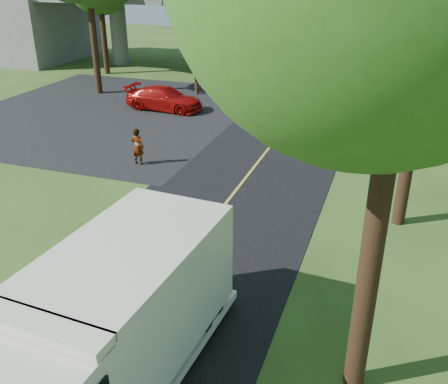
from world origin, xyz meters
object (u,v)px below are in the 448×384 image
at_px(traffic_signal, 227,43).
at_px(utility_pole, 195,24).
at_px(step_van, 109,325).
at_px(pedestrian, 138,147).
at_px(red_sedan, 164,98).

distance_m(traffic_signal, utility_pole, 2.86).
relative_size(step_van, pedestrian, 4.49).
bearing_deg(red_sedan, traffic_signal, -13.51).
xyz_separation_m(traffic_signal, red_sedan, (-1.88, -6.36, -2.50)).
bearing_deg(utility_pole, pedestrian, -79.36).
bearing_deg(pedestrian, traffic_signal, -80.32).
bearing_deg(pedestrian, utility_pole, -73.31).
xyz_separation_m(step_van, pedestrian, (-5.73, 11.79, -0.84)).
xyz_separation_m(red_sedan, pedestrian, (2.83, -8.69, 0.14)).
xyz_separation_m(traffic_signal, step_van, (6.68, -26.85, -1.52)).
distance_m(step_van, pedestrian, 13.13).
distance_m(traffic_signal, step_van, 27.71).
distance_m(traffic_signal, pedestrian, 15.27).
height_order(red_sedan, pedestrian, pedestrian).
bearing_deg(utility_pole, step_van, -71.77).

